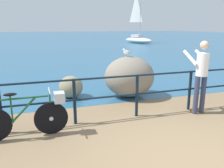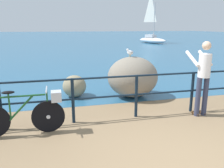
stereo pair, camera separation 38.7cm
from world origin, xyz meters
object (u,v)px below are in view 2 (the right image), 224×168
at_px(person_at_railing, 203,75).
at_px(seagull, 130,52).
at_px(breakwater_boulder_left, 74,86).
at_px(sailboat, 152,38).
at_px(bicycle, 28,112).
at_px(breakwater_boulder_main, 133,77).

xyz_separation_m(person_at_railing, seagull, (-1.19, 1.89, 0.37)).
distance_m(person_at_railing, breakwater_boulder_left, 3.68).
distance_m(person_at_railing, sailboat, 24.41).
bearing_deg(sailboat, bicycle, -50.49).
distance_m(person_at_railing, seagull, 2.26).
relative_size(person_at_railing, sailboat, 0.29).
xyz_separation_m(breakwater_boulder_main, breakwater_boulder_left, (-1.73, 0.41, -0.28)).
height_order(bicycle, breakwater_boulder_left, bicycle).
xyz_separation_m(bicycle, person_at_railing, (3.91, 0.07, 0.53)).
relative_size(breakwater_boulder_left, seagull, 2.34).
bearing_deg(bicycle, breakwater_boulder_left, 64.52).
bearing_deg(sailboat, breakwater_boulder_left, -50.90).
relative_size(breakwater_boulder_main, sailboat, 0.25).
xyz_separation_m(bicycle, sailboat, (12.56, 22.89, 0.24)).
relative_size(bicycle, sailboat, 0.28).
distance_m(breakwater_boulder_main, seagull, 0.76).
height_order(person_at_railing, sailboat, sailboat).
height_order(seagull, sailboat, sailboat).
distance_m(person_at_railing, breakwater_boulder_main, 2.19).
height_order(person_at_railing, breakwater_boulder_main, person_at_railing).
xyz_separation_m(bicycle, breakwater_boulder_main, (2.82, 1.93, 0.15)).
distance_m(bicycle, breakwater_boulder_left, 2.58).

